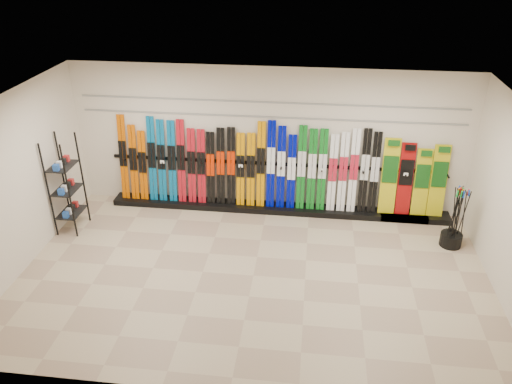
# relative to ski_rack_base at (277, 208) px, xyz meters

# --- Properties ---
(floor) EXTENTS (8.00, 8.00, 0.00)m
(floor) POSITION_rel_ski_rack_base_xyz_m (-0.22, -2.28, -0.06)
(floor) COLOR tan
(floor) RESTS_ON ground
(back_wall) EXTENTS (8.00, 0.00, 8.00)m
(back_wall) POSITION_rel_ski_rack_base_xyz_m (-0.22, 0.22, 1.44)
(back_wall) COLOR beige
(back_wall) RESTS_ON floor
(left_wall) EXTENTS (0.00, 5.00, 5.00)m
(left_wall) POSITION_rel_ski_rack_base_xyz_m (-4.22, -2.28, 1.44)
(left_wall) COLOR beige
(left_wall) RESTS_ON floor
(ceiling) EXTENTS (8.00, 8.00, 0.00)m
(ceiling) POSITION_rel_ski_rack_base_xyz_m (-0.22, -2.28, 2.94)
(ceiling) COLOR silver
(ceiling) RESTS_ON back_wall
(ski_rack_base) EXTENTS (8.00, 0.40, 0.12)m
(ski_rack_base) POSITION_rel_ski_rack_base_xyz_m (0.00, 0.00, 0.00)
(ski_rack_base) COLOR black
(ski_rack_base) RESTS_ON floor
(skis) EXTENTS (5.38, 0.25, 1.83)m
(skis) POSITION_rel_ski_rack_base_xyz_m (-0.67, 0.06, 0.90)
(skis) COLOR #CA5500
(skis) RESTS_ON ski_rack_base
(snowboards) EXTENTS (1.28, 0.24, 1.57)m
(snowboards) POSITION_rel_ski_rack_base_xyz_m (2.69, 0.07, 0.80)
(snowboards) COLOR gold
(snowboards) RESTS_ON ski_rack_base
(accessory_rack) EXTENTS (0.40, 0.60, 1.92)m
(accessory_rack) POSITION_rel_ski_rack_base_xyz_m (-3.97, -1.15, 0.90)
(accessory_rack) COLOR black
(accessory_rack) RESTS_ON floor
(pole_bin) EXTENTS (0.40, 0.40, 0.25)m
(pole_bin) POSITION_rel_ski_rack_base_xyz_m (3.34, -0.90, 0.07)
(pole_bin) COLOR black
(pole_bin) RESTS_ON floor
(ski_poles) EXTENTS (0.32, 0.31, 1.18)m
(ski_poles) POSITION_rel_ski_rack_base_xyz_m (3.35, -0.92, 0.55)
(ski_poles) COLOR black
(ski_poles) RESTS_ON pole_bin
(slatwall_rail_0) EXTENTS (7.60, 0.02, 0.03)m
(slatwall_rail_0) POSITION_rel_ski_rack_base_xyz_m (-0.22, 0.20, 1.94)
(slatwall_rail_0) COLOR gray
(slatwall_rail_0) RESTS_ON back_wall
(slatwall_rail_1) EXTENTS (7.60, 0.02, 0.03)m
(slatwall_rail_1) POSITION_rel_ski_rack_base_xyz_m (-0.22, 0.20, 2.24)
(slatwall_rail_1) COLOR gray
(slatwall_rail_1) RESTS_ON back_wall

